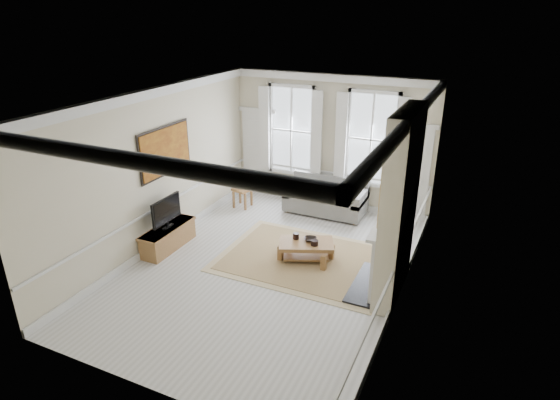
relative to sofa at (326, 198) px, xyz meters
The scene contains 23 objects.
floor 3.13m from the sofa, 92.15° to the right, with size 7.20×7.20×0.00m, color #B7B5AD.
ceiling 4.34m from the sofa, 92.15° to the right, with size 7.20×7.20×0.00m, color white.
back_wall 1.42m from the sofa, 103.33° to the left, with size 5.20×5.20×0.00m, color beige.
left_wall 4.34m from the sofa, 131.16° to the right, with size 7.20×7.20×0.00m, color beige.
right_wall 4.19m from the sofa, 51.37° to the right, with size 7.20×7.20×0.00m, color beige.
window_left 1.97m from the sofa, 159.24° to the left, with size 1.26×0.20×2.20m, color #B2BCC6, non-canonical shape.
window_right 1.85m from the sofa, 25.35° to the left, with size 1.26×0.20×2.20m, color #B2BCC6, non-canonical shape.
door_left 2.35m from the sofa, 168.21° to the left, with size 0.90×0.08×2.30m, color silver.
door_right 2.13m from the sofa, 13.16° to the left, with size 0.90×0.08×2.30m, color silver.
painting 4.23m from the sofa, 133.63° to the right, with size 0.05×1.66×1.06m, color #AE721D.
chimney_breast 3.94m from the sofa, 51.56° to the right, with size 0.35×1.70×3.38m, color beige.
hearth 3.48m from the sofa, 57.07° to the right, with size 0.55×1.50×0.05m, color black.
fireplace 3.60m from the sofa, 54.39° to the right, with size 0.21×1.45×1.33m.
mirror 3.96m from the sofa, 54.25° to the right, with size 0.06×1.26×1.06m, color gold.
sofa is the anchor object (origin of this frame).
side_table 2.18m from the sofa, 163.95° to the right, with size 0.52×0.52×0.52m.
rug 2.57m from the sofa, 79.74° to the right, with size 3.50×2.60×0.02m, color #9D7751.
coffee_table 2.55m from the sofa, 79.74° to the right, with size 1.27×1.03×0.41m.
ceramic_pot_a 2.47m from the sofa, 85.26° to the right, with size 0.13×0.13×0.13m, color black.
ceramic_pot_b 2.64m from the sofa, 75.66° to the right, with size 0.15×0.15×0.11m, color black.
bowl 2.46m from the sofa, 78.18° to the right, with size 0.26×0.26×0.06m, color black.
tv_stand 4.09m from the sofa, 126.93° to the right, with size 0.45×1.40×0.50m, color brown.
tv 4.11m from the sofa, 126.68° to the right, with size 0.08×0.90×0.68m.
Camera 1 is at (3.65, -7.34, 4.89)m, focal length 30.00 mm.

